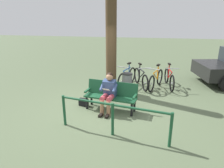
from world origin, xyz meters
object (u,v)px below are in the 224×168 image
litter_bin (127,84)px  bicycle_purple (169,78)px  person_reading (109,91)px  tree_trunk (111,41)px  bicycle_blue (127,77)px  bench (111,94)px  bicycle_orange (156,80)px  handbag (84,102)px  bicycle_green (141,78)px

litter_bin → bicycle_purple: bearing=-147.6°
person_reading → bicycle_purple: 3.25m
tree_trunk → bicycle_blue: 1.86m
bench → litter_bin: 1.42m
bicycle_orange → bicycle_blue: size_ratio=0.99×
tree_trunk → bicycle_blue: size_ratio=2.41×
person_reading → tree_trunk: 2.03m
handbag → tree_trunk: size_ratio=0.08×
bicycle_orange → tree_trunk: bearing=-45.6°
bicycle_blue → bench: bearing=12.7°
bench → handbag: size_ratio=5.53×
person_reading → bicycle_orange: size_ratio=0.75×
handbag → bicycle_green: 2.78m
litter_bin → bicycle_blue: bearing=-84.4°
handbag → bicycle_orange: (-2.34, -2.08, 0.24)m
bicycle_orange → bicycle_blue: bearing=-74.9°
tree_trunk → bicycle_purple: bearing=-156.1°
bench → person_reading: 0.23m
bicycle_purple → bicycle_blue: bearing=-92.7°
bicycle_purple → bicycle_green: (1.13, 0.16, 0.00)m
bicycle_green → tree_trunk: bearing=-73.6°
bicycle_green → bicycle_blue: 0.56m
tree_trunk → handbag: bearing=63.0°
bench → handbag: 1.01m
handbag → litter_bin: (-1.28, -1.29, 0.28)m
handbag → bicycle_orange: bicycle_orange is taller
bicycle_purple → tree_trunk: bearing=-73.0°
bicycle_purple → bicycle_orange: size_ratio=1.05×
bicycle_green → bench: bearing=-41.2°
bench → bicycle_purple: bearing=-119.4°
bicycle_green → litter_bin: bearing=-49.9°
tree_trunk → bicycle_green: (-1.07, -0.81, -1.57)m
litter_bin → bicycle_blue: size_ratio=0.49×
person_reading → bicycle_purple: (-2.00, -2.54, -0.31)m
litter_bin → bicycle_orange: 1.33m
tree_trunk → bicycle_green: 2.07m
bicycle_green → handbag: bearing=-60.1°
handbag → bicycle_blue: (-1.19, -2.18, 0.24)m
person_reading → bicycle_blue: bearing=-87.6°
tree_trunk → bicycle_blue: tree_trunk is taller
bench → bicycle_orange: 2.59m
litter_bin → bicycle_orange: size_ratio=0.49×
person_reading → bench: bearing=-98.5°
litter_bin → bicycle_green: 0.98m
litter_bin → bicycle_orange: bicycle_orange is taller
litter_bin → bicycle_purple: 1.90m
bench → tree_trunk: 2.02m
person_reading → handbag: bearing=-5.3°
bench → bicycle_orange: bearing=-113.5°
bicycle_blue → bicycle_orange: bearing=104.1°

